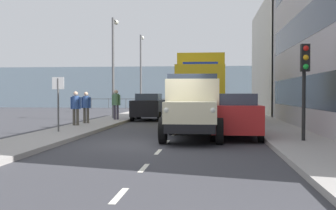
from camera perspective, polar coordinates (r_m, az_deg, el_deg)
name	(u,v)px	position (r m, az deg, el deg)	size (l,w,h in m)	color
ground_plane	(185,122)	(24.83, 2.28, -2.40)	(80.00, 80.00, 0.00)	#38383D
sidewalk_left	(262,122)	(24.96, 12.72, -2.25)	(2.24, 44.76, 0.15)	#9E9993
sidewalk_right	(110,121)	(25.51, -7.93, -2.14)	(2.24, 44.76, 0.15)	#9E9993
road_centreline_markings	(184,123)	(24.05, 2.16, -2.52)	(0.12, 40.82, 0.01)	silver
building_far_block	(311,60)	(36.15, 18.98, 5.86)	(8.13, 14.18, 8.95)	beige
sea_horizon	(197,87)	(50.13, 4.06, 2.45)	(80.00, 0.80, 5.00)	gray
seawall_railing	(196,101)	(46.53, 3.92, 0.57)	(28.08, 0.08, 1.20)	#4C5156
truck_vintage_cream	(193,108)	(15.45, 3.40, -0.44)	(2.17, 5.64, 2.43)	black
lorry_cargo_yellow	(201,87)	(23.75, 4.61, 2.42)	(2.58, 8.20, 3.87)	gold
car_red_kerbside_near	(235,115)	(16.17, 9.12, -1.37)	(1.88, 4.01, 1.72)	#B21E1E
car_grey_kerbside_1	(229,110)	(21.22, 8.33, -0.67)	(1.92, 3.83, 1.72)	slate
car_black_oppositeside_0	(149,106)	(27.01, -2.67, -0.18)	(1.86, 4.02, 1.72)	black
pedestrian_couple_a	(76,105)	(21.09, -12.53, -0.05)	(0.53, 0.34, 1.68)	#4C473D
pedestrian_near_railing	(86,105)	(22.56, -11.16, 0.03)	(0.53, 0.34, 1.66)	#4C473D
pedestrian_with_bag	(116,102)	(25.39, -7.13, 0.42)	(0.53, 0.34, 1.80)	#383342
traffic_light_near	(305,71)	(14.51, 18.22, 4.47)	(0.28, 0.41, 3.20)	black
lamp_post_promenade	(114,58)	(27.19, -7.46, 6.34)	(0.32, 1.14, 6.44)	#59595B
lamp_post_far	(141,66)	(36.97, -3.71, 5.34)	(0.32, 1.14, 6.75)	#59595B
street_sign	(58,94)	(17.74, -14.82, 1.40)	(0.50, 0.07, 2.25)	#4C4C4C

